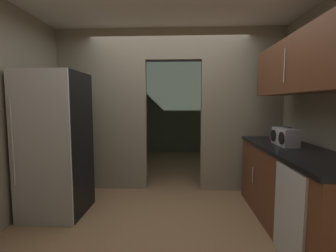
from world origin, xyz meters
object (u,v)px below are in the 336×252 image
object	(u,v)px
book_stack	(276,139)
dishwasher	(288,217)
refrigerator	(56,144)
boombox	(285,137)

from	to	relation	value
book_stack	dishwasher	bearing A→B (deg)	-105.26
refrigerator	boombox	xyz separation A→B (m)	(2.86, -0.03, 0.12)
dishwasher	boombox	distance (m)	1.08
dishwasher	boombox	bearing A→B (deg)	70.44
refrigerator	dishwasher	xyz separation A→B (m)	(2.56, -0.88, -0.48)
boombox	book_stack	distance (m)	0.32
refrigerator	dishwasher	bearing A→B (deg)	-18.90
refrigerator	dishwasher	distance (m)	2.75
refrigerator	boombox	distance (m)	2.86
book_stack	boombox	bearing A→B (deg)	-92.67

